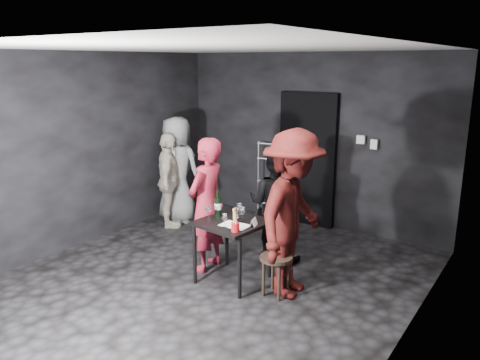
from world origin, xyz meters
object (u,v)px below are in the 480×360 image
Objects in this scene: stool at (276,264)px; server_red at (206,197)px; bystander_cream at (169,181)px; man_maroon at (293,193)px; breadstick_cup at (235,220)px; woman_black at (275,204)px; wine_bottle at (218,206)px; hand_truck at (266,206)px; bystander_grey at (177,162)px; tasting_table at (233,229)px.

server_red is at bearing 172.87° from stool.
server_red is at bearing -158.64° from bystander_cream.
man_maroon is 8.26× the size of breadstick_cup.
stool is at bearing 111.37° from woman_black.
bystander_cream is 5.25× the size of breadstick_cup.
bystander_cream is at bearing 158.20° from stool.
hand_truck is at bearing 105.59° from wine_bottle.
bystander_grey is (-2.73, 1.16, -0.19)m from man_maroon.
stool is at bearing 147.62° from bystander_grey.
man_maroon is at bearing 151.21° from bystander_grey.
hand_truck is 2.26m from wine_bottle.
bystander_cream is at bearing 152.87° from tasting_table.
bystander_grey is (-2.09, 0.44, 0.23)m from woman_black.
bystander_cream is at bearing -14.12° from woman_black.
stool is at bearing -2.57° from tasting_table.
bystander_cream is (-2.54, 1.01, 0.37)m from stool.
woman_black is (-0.53, 0.87, 0.37)m from stool.
bystander_grey is at bearing -21.94° from woman_black.
man_maroon reaches higher than stool.
wine_bottle reaches higher than tasting_table.
wine_bottle reaches higher than stool.
woman_black reaches higher than breadstick_cup.
woman_black is 0.88m from wine_bottle.
breadstick_cup is (-0.39, -0.23, 0.50)m from stool.
stool is 1.23m from server_red.
hand_truck reaches higher than breadstick_cup.
woman_black is at bearing 97.59° from breadstick_cup.
tasting_table is 0.90m from man_maroon.
stool is 0.31× the size of bystander_cream.
wine_bottle is (0.58, -2.09, 0.65)m from hand_truck.
woman_black is at bearing 84.84° from tasting_table.
bystander_cream is at bearing 67.42° from man_maroon.
tasting_table is 0.38× the size of bystander_grey.
man_maroon is at bearing 9.76° from tasting_table.
breadstick_cup reaches higher than tasting_table.
bystander_cream reaches higher than breadstick_cup.
tasting_table is 0.56m from server_red.
bystander_cream reaches higher than hand_truck.
woman_black is (0.08, 0.85, 0.10)m from tasting_table.
bystander_grey reaches higher than bystander_cream.
breadstick_cup is at bearing 139.53° from bystander_grey.
hand_truck is 2.68m from breadstick_cup.
bystander_cream is 4.49× the size of wine_bottle.
man_maroon is at bearing 37.77° from breadstick_cup.
bystander_grey is (-2.01, 1.28, 0.33)m from tasting_table.
bystander_grey reaches higher than breadstick_cup.
breadstick_cup is (0.22, -0.26, 0.23)m from tasting_table.
bystander_grey reaches higher than tasting_table.
woman_black is at bearing 121.44° from stool.
server_red is 0.79m from breadstick_cup.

